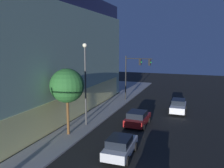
# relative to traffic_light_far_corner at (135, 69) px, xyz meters

# --- Properties ---
(traffic_light_far_corner) EXTENTS (0.49, 4.13, 6.69)m
(traffic_light_far_corner) POSITION_rel_traffic_light_far_corner_xyz_m (0.00, 0.00, 0.00)
(traffic_light_far_corner) COLOR black
(traffic_light_far_corner) RESTS_ON sidewalk_corner
(street_lamp_sidewalk) EXTENTS (0.44, 0.44, 8.45)m
(street_lamp_sidewalk) POSITION_rel_traffic_light_far_corner_xyz_m (-12.48, 1.92, 0.53)
(street_lamp_sidewalk) COLOR #404040
(street_lamp_sidewalk) RESTS_ON sidewalk_corner
(sidewalk_tree) EXTENTS (3.13, 3.13, 6.18)m
(sidewalk_tree) POSITION_rel_traffic_light_far_corner_xyz_m (-15.40, 2.31, -0.14)
(sidewalk_tree) COLOR brown
(sidewalk_tree) RESTS_ON sidewalk_corner
(car_silver) EXTENTS (4.09, 2.11, 1.60)m
(car_silver) POSITION_rel_traffic_light_far_corner_xyz_m (-17.69, -3.59, -4.06)
(car_silver) COLOR #B7BABF
(car_silver) RESTS_ON ground
(car_red) EXTENTS (4.06, 2.26, 1.56)m
(car_red) POSITION_rel_traffic_light_far_corner_xyz_m (-10.37, -3.08, -4.09)
(car_red) COLOR maroon
(car_red) RESTS_ON ground
(car_white) EXTENTS (4.23, 2.05, 1.62)m
(car_white) POSITION_rel_traffic_light_far_corner_xyz_m (-3.82, -6.68, -4.05)
(car_white) COLOR silver
(car_white) RESTS_ON ground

